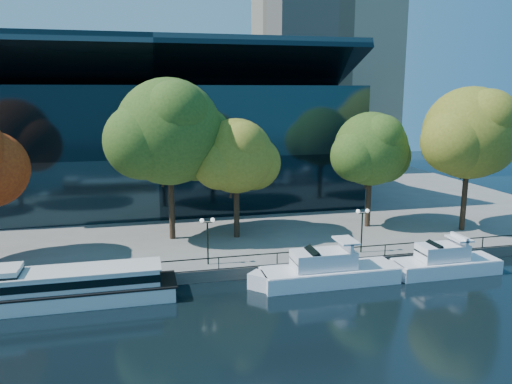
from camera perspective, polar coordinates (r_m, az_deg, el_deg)
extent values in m
plane|color=black|center=(39.16, -3.48, -11.71)|extent=(160.00, 160.00, 0.00)
cube|color=slate|center=(73.76, -8.35, -0.27)|extent=(90.00, 67.00, 1.00)
cube|color=#47443F|center=(41.76, -4.22, -9.46)|extent=(90.00, 0.25, 1.00)
cube|color=black|center=(41.45, -4.29, -7.49)|extent=(88.20, 0.08, 0.08)
cube|color=black|center=(41.61, -4.28, -8.14)|extent=(0.07, 0.07, 0.90)
cube|color=black|center=(67.92, -11.57, 5.02)|extent=(50.00, 24.00, 16.00)
cube|color=black|center=(63.54, -11.80, 13.17)|extent=(50.00, 17.14, 7.86)
cube|color=silver|center=(40.00, -20.09, -11.01)|extent=(14.70, 3.57, 1.15)
cube|color=black|center=(39.78, -20.15, -10.22)|extent=(14.99, 3.64, 0.13)
cube|color=silver|center=(39.48, -19.46, -9.30)|extent=(11.46, 2.93, 1.26)
cube|color=black|center=(39.46, -19.46, -9.23)|extent=(11.61, 3.00, 0.58)
cube|color=silver|center=(39.25, -19.52, -8.37)|extent=(11.76, 3.07, 0.10)
cube|color=silver|center=(40.26, -26.56, -9.01)|extent=(1.89, 2.50, 1.89)
cube|color=black|center=(40.19, -26.59, -8.72)|extent=(1.94, 2.57, 0.73)
cube|color=white|center=(41.63, 8.39, -9.42)|extent=(11.19, 3.20, 1.28)
cube|color=white|center=(40.00, 0.79, -10.18)|extent=(2.45, 2.45, 1.28)
cube|color=white|center=(41.40, 8.42, -8.56)|extent=(10.97, 3.13, 0.09)
cube|color=white|center=(40.94, 7.71, -7.62)|extent=(5.04, 2.40, 1.39)
cube|color=black|center=(40.43, 5.77, -7.66)|extent=(2.20, 2.30, 1.75)
cube|color=white|center=(41.32, 10.23, -6.04)|extent=(0.27, 2.49, 0.85)
cube|color=white|center=(41.20, 10.25, -5.47)|extent=(1.49, 2.49, 0.16)
cube|color=white|center=(46.21, 20.87, -7.97)|extent=(9.13, 2.84, 1.22)
cube|color=white|center=(43.88, 15.86, -8.67)|extent=(2.24, 2.24, 1.22)
cube|color=white|center=(46.01, 20.93, -7.23)|extent=(8.95, 2.79, 0.08)
cube|color=white|center=(45.54, 20.52, -6.41)|extent=(4.11, 2.13, 1.32)
cube|color=black|center=(44.87, 19.25, -6.45)|extent=(1.86, 2.05, 1.53)
cube|color=white|center=(46.13, 22.21, -5.06)|extent=(0.25, 2.22, 0.81)
cube|color=white|center=(46.10, 22.22, -4.94)|extent=(1.42, 2.22, 0.15)
cylinder|color=black|center=(49.43, -9.66, -0.54)|extent=(0.56, 0.56, 8.46)
cylinder|color=black|center=(49.08, -9.22, 3.33)|extent=(1.30, 1.99, 4.22)
cylinder|color=black|center=(48.58, -10.22, 2.85)|extent=(1.19, 1.36, 3.77)
sphere|color=#2D4C17|center=(48.52, -9.91, 6.80)|extent=(10.20, 10.20, 10.20)
sphere|color=#2D4C17|center=(50.40, -6.77, 5.61)|extent=(7.65, 7.65, 7.65)
sphere|color=#2D4C17|center=(47.49, -12.89, 5.66)|extent=(7.14, 7.14, 7.14)
sphere|color=#2D4C17|center=(46.41, -9.19, 8.83)|extent=(6.12, 6.12, 6.12)
cylinder|color=black|center=(49.50, -2.24, -1.50)|extent=(0.56, 0.56, 6.55)
cylinder|color=black|center=(49.28, -1.73, 1.49)|extent=(1.08, 1.62, 3.29)
cylinder|color=black|center=(48.67, -2.65, 1.08)|extent=(1.00, 1.12, 2.94)
sphere|color=#61651B|center=(48.63, -2.28, 4.14)|extent=(7.29, 7.29, 7.29)
sphere|color=#61651B|center=(50.23, -0.26, 3.34)|extent=(5.47, 5.47, 5.47)
sphere|color=#61651B|center=(47.68, -4.26, 3.30)|extent=(5.10, 5.10, 5.10)
sphere|color=#61651B|center=(47.13, -1.52, 5.47)|extent=(4.37, 4.37, 4.37)
cylinder|color=black|center=(54.75, 12.74, -0.42)|extent=(0.56, 0.56, 6.72)
cylinder|color=black|center=(54.68, 13.24, 2.36)|extent=(1.10, 1.65, 3.37)
cylinder|color=black|center=(53.88, 12.60, 2.00)|extent=(1.02, 1.14, 3.02)
sphere|color=#2D4C17|center=(53.96, 12.97, 4.83)|extent=(7.75, 7.75, 7.75)
sphere|color=#2D4C17|center=(56.06, 14.37, 4.01)|extent=(5.81, 5.81, 5.81)
sphere|color=#2D4C17|center=(52.51, 11.41, 4.08)|extent=(5.42, 5.42, 5.42)
sphere|color=#2D4C17|center=(52.62, 14.16, 6.09)|extent=(4.65, 4.65, 4.65)
cylinder|color=black|center=(56.29, 22.75, 0.02)|extent=(0.56, 0.56, 8.15)
cylinder|color=black|center=(56.24, 23.30, 3.28)|extent=(1.27, 1.93, 4.07)
cylinder|color=black|center=(55.35, 22.83, 2.89)|extent=(1.16, 1.32, 3.64)
sphere|color=#61651B|center=(55.49, 23.24, 6.21)|extent=(9.38, 9.38, 9.38)
sphere|color=#61651B|center=(58.26, 24.39, 5.17)|extent=(7.03, 7.03, 7.03)
sphere|color=#61651B|center=(53.43, 21.74, 5.40)|extent=(6.57, 6.57, 6.57)
sphere|color=#61651B|center=(54.18, 24.96, 7.71)|extent=(5.63, 5.63, 5.63)
cylinder|color=black|center=(42.26, -5.54, -5.92)|extent=(0.14, 0.14, 3.60)
cube|color=black|center=(41.75, -5.58, -3.50)|extent=(0.90, 0.06, 0.06)
sphere|color=white|center=(41.64, -6.20, -3.26)|extent=(0.36, 0.36, 0.36)
sphere|color=white|center=(41.75, -4.98, -3.20)|extent=(0.36, 0.36, 0.36)
cylinder|color=black|center=(46.14, 11.99, -4.62)|extent=(0.14, 0.14, 3.60)
cube|color=black|center=(45.66, 12.08, -2.39)|extent=(0.90, 0.06, 0.06)
sphere|color=white|center=(45.43, 11.58, -2.18)|extent=(0.36, 0.36, 0.36)
sphere|color=white|center=(45.81, 12.60, -2.11)|extent=(0.36, 0.36, 0.36)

